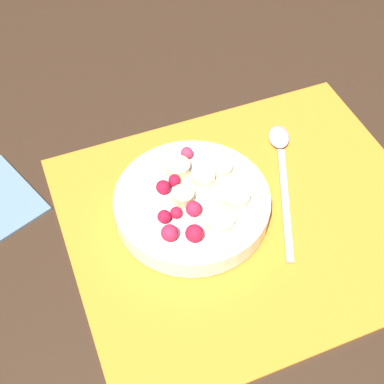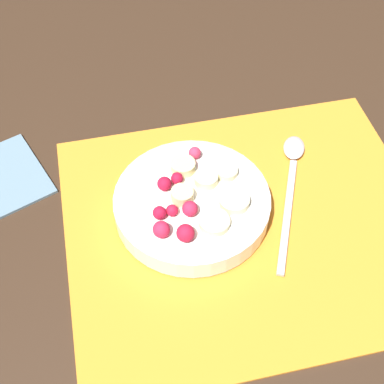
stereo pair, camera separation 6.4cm
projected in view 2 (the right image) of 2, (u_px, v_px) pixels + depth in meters
ground_plane at (248, 224)px, 0.66m from camera, size 3.00×3.00×0.00m
placemat at (248, 223)px, 0.66m from camera, size 0.45×0.38×0.01m
fruit_bowl at (192, 202)px, 0.65m from camera, size 0.19×0.19×0.05m
spoon at (291, 171)px, 0.71m from camera, size 0.11×0.21×0.01m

